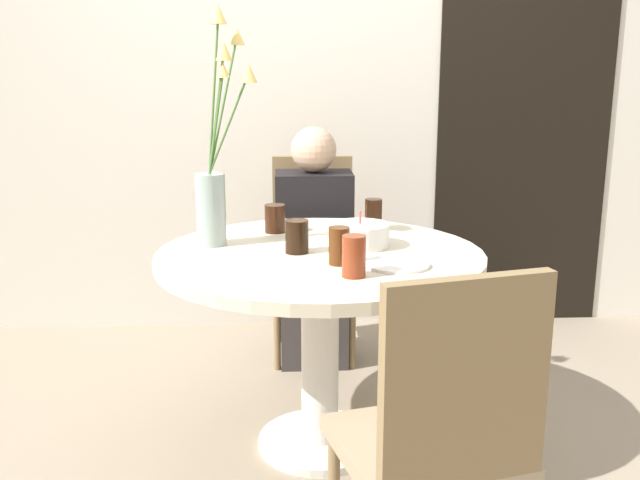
{
  "coord_description": "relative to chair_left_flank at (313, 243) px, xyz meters",
  "views": [
    {
      "loc": [
        -0.12,
        -2.35,
        1.34
      ],
      "look_at": [
        0.0,
        0.0,
        0.77
      ],
      "focal_mm": 40.0,
      "sensor_mm": 36.0,
      "label": 1
    }
  ],
  "objects": [
    {
      "name": "ground_plane",
      "position": [
        -0.01,
        -0.93,
        -0.53
      ],
      "size": [
        16.0,
        16.0,
        0.0
      ],
      "primitive_type": "plane",
      "color": "gray"
    },
    {
      "name": "wall_back",
      "position": [
        -0.01,
        0.4,
        0.77
      ],
      "size": [
        8.0,
        0.05,
        2.6
      ],
      "color": "silver",
      "rests_on": "ground_plane"
    },
    {
      "name": "doorway_panel",
      "position": [
        1.11,
        0.36,
        0.49
      ],
      "size": [
        0.9,
        0.01,
        2.05
      ],
      "color": "black",
      "rests_on": "ground_plane"
    },
    {
      "name": "dining_table",
      "position": [
        -0.01,
        -0.93,
        0.06
      ],
      "size": [
        1.12,
        1.12,
        0.73
      ],
      "color": "beige",
      "rests_on": "ground_plane"
    },
    {
      "name": "chair_left_flank",
      "position": [
        0.0,
        0.0,
        0.0
      ],
      "size": [
        0.41,
        0.41,
        0.93
      ],
      "rotation": [
        0.0,
        0.0,
        -0.02
      ],
      "color": "#9E896B",
      "rests_on": "ground_plane"
    },
    {
      "name": "chair_near_front",
      "position": [
        0.21,
        -1.82,
        0.0
      ],
      "size": [
        0.49,
        0.49,
        0.93
      ],
      "rotation": [
        0.0,
        0.0,
        3.39
      ],
      "color": "#9E896B",
      "rests_on": "ground_plane"
    },
    {
      "name": "birthday_cake",
      "position": [
        0.13,
        -0.86,
        0.24
      ],
      "size": [
        0.21,
        0.21,
        0.13
      ],
      "color": "white",
      "rests_on": "dining_table"
    },
    {
      "name": "flower_vase",
      "position": [
        -0.37,
        -0.8,
        0.47
      ],
      "size": [
        0.22,
        0.18,
        0.82
      ],
      "color": "#9EB2AD",
      "rests_on": "dining_table"
    },
    {
      "name": "side_plate",
      "position": [
        0.22,
        -1.12,
        0.2
      ],
      "size": [
        0.21,
        0.21,
        0.01
      ],
      "color": "white",
      "rests_on": "dining_table"
    },
    {
      "name": "drink_glass_0",
      "position": [
        -0.09,
        -0.94,
        0.25
      ],
      "size": [
        0.08,
        0.08,
        0.11
      ],
      "color": "black",
      "rests_on": "dining_table"
    },
    {
      "name": "drink_glass_1",
      "position": [
        0.04,
        -1.09,
        0.26
      ],
      "size": [
        0.07,
        0.07,
        0.12
      ],
      "color": "#51280F",
      "rests_on": "dining_table"
    },
    {
      "name": "drink_glass_2",
      "position": [
        0.21,
        -0.6,
        0.26
      ],
      "size": [
        0.07,
        0.07,
        0.12
      ],
      "color": "#33190C",
      "rests_on": "dining_table"
    },
    {
      "name": "drink_glass_3",
      "position": [
        0.07,
        -1.23,
        0.26
      ],
      "size": [
        0.07,
        0.07,
        0.13
      ],
      "color": "maroon",
      "rests_on": "dining_table"
    },
    {
      "name": "drink_glass_4",
      "position": [
        -0.17,
        -0.63,
        0.25
      ],
      "size": [
        0.08,
        0.08,
        0.11
      ],
      "color": "#33190C",
      "rests_on": "dining_table"
    },
    {
      "name": "person_woman",
      "position": [
        -0.0,
        -0.16,
        -0.02
      ],
      "size": [
        0.34,
        0.24,
        1.09
      ],
      "color": "#383333",
      "rests_on": "ground_plane"
    }
  ]
}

